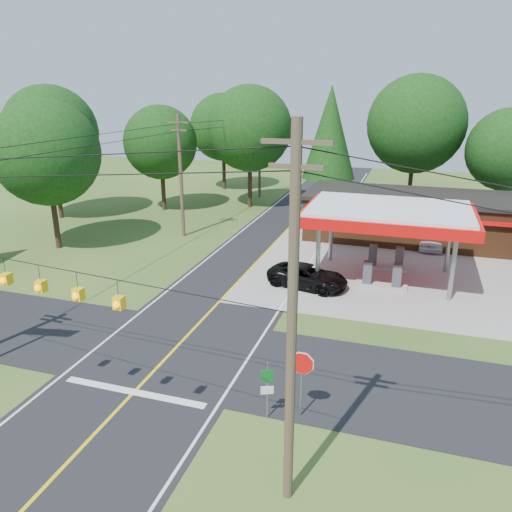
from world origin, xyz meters
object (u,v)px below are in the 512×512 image
(octagonal_stop_sign, at_px, (302,368))
(sedan_car, at_px, (430,238))
(gas_canopy, at_px, (389,216))
(suv_car, at_px, (308,276))

(octagonal_stop_sign, bearing_deg, sedan_car, 78.24)
(gas_canopy, distance_m, suv_car, 6.48)
(sedan_car, bearing_deg, suv_car, -126.05)
(sedan_car, bearing_deg, gas_canopy, -112.32)
(sedan_car, distance_m, octagonal_stop_sign, 24.57)
(sedan_car, height_order, octagonal_stop_sign, octagonal_stop_sign)
(suv_car, height_order, octagonal_stop_sign, octagonal_stop_sign)
(suv_car, xyz_separation_m, sedan_car, (7.50, 11.00, 0.04))
(gas_canopy, relative_size, sedan_car, 2.41)
(gas_canopy, xyz_separation_m, suv_car, (-4.50, -3.00, -3.56))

